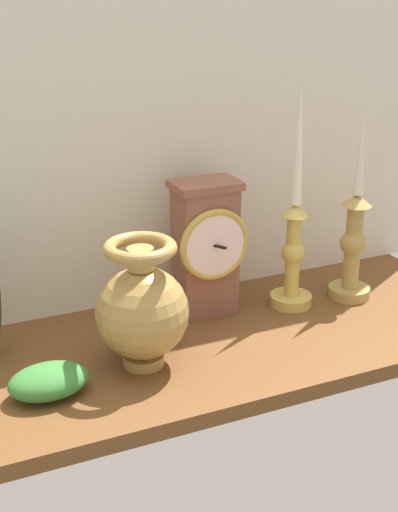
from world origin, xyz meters
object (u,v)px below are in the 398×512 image
candlestick_tall_center (353,240)px  mantel_clock (206,247)px  brass_vase_bulbous (142,308)px  candlestick_tall_left (294,242)px

candlestick_tall_center → mantel_clock: bearing=169.2°
candlestick_tall_center → brass_vase_bulbous: candlestick_tall_center is taller
brass_vase_bulbous → mantel_clock: bearing=38.0°
candlestick_tall_left → brass_vase_bulbous: 30.82cm
candlestick_tall_left → candlestick_tall_center: candlestick_tall_left is taller
mantel_clock → brass_vase_bulbous: bearing=-142.0°
candlestick_tall_center → brass_vase_bulbous: (-40.51, -7.15, -1.59)cm
candlestick_tall_center → brass_vase_bulbous: size_ratio=1.75×
candlestick_tall_left → brass_vase_bulbous: (-29.54, -8.46, -2.39)cm
candlestick_tall_left → candlestick_tall_center: bearing=-6.8°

